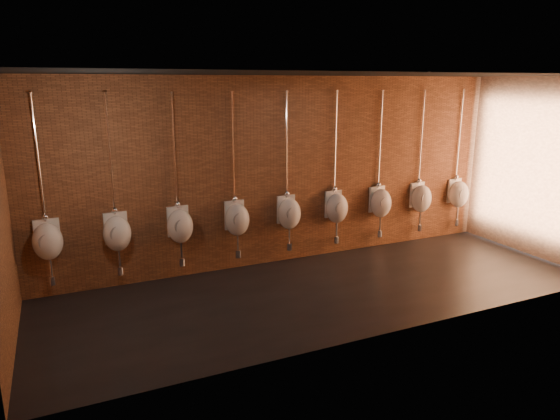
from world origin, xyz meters
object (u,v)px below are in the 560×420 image
at_px(urinal_3, 237,219).
at_px(urinal_8, 458,193).
at_px(urinal_1, 117,232).
at_px(urinal_2, 180,225).
at_px(urinal_0, 48,240).
at_px(urinal_4, 289,213).
at_px(urinal_6, 381,202).
at_px(urinal_7, 421,198).
at_px(urinal_5, 337,207).

height_order(urinal_3, urinal_8, same).
distance_m(urinal_1, urinal_2, 0.95).
bearing_deg(urinal_1, urinal_0, 180.00).
distance_m(urinal_2, urinal_8, 5.70).
xyz_separation_m(urinal_1, urinal_8, (6.65, 0.00, 0.00)).
bearing_deg(urinal_0, urinal_8, 0.00).
bearing_deg(urinal_4, urinal_6, 0.00).
bearing_deg(urinal_2, urinal_1, 180.00).
bearing_deg(urinal_4, urinal_7, 0.00).
xyz_separation_m(urinal_2, urinal_4, (1.90, 0.00, 0.00)).
bearing_deg(urinal_2, urinal_5, 0.00).
xyz_separation_m(urinal_0, urinal_4, (3.80, 0.00, 0.00)).
bearing_deg(urinal_5, urinal_2, 180.00).
xyz_separation_m(urinal_6, urinal_7, (0.95, 0.00, 0.00)).
xyz_separation_m(urinal_0, urinal_6, (5.70, 0.00, 0.00)).
distance_m(urinal_3, urinal_4, 0.95).
relative_size(urinal_4, urinal_5, 1.00).
xyz_separation_m(urinal_0, urinal_2, (1.90, 0.00, 0.00)).
distance_m(urinal_2, urinal_5, 2.85).
bearing_deg(urinal_3, urinal_5, 0.00).
height_order(urinal_2, urinal_3, same).
xyz_separation_m(urinal_3, urinal_7, (3.80, 0.00, 0.00)).
bearing_deg(urinal_6, urinal_2, 180.00).
height_order(urinal_0, urinal_2, same).
height_order(urinal_3, urinal_7, same).
bearing_deg(urinal_2, urinal_3, 0.00).
bearing_deg(urinal_1, urinal_8, 0.00).
relative_size(urinal_0, urinal_4, 1.00).
distance_m(urinal_5, urinal_7, 1.90).
bearing_deg(urinal_8, urinal_2, 180.00).
height_order(urinal_6, urinal_7, same).
bearing_deg(urinal_2, urinal_4, 0.00).
distance_m(urinal_0, urinal_6, 5.70).
relative_size(urinal_0, urinal_8, 1.00).
relative_size(urinal_1, urinal_8, 1.00).
xyz_separation_m(urinal_0, urinal_5, (4.75, 0.00, 0.00)).
relative_size(urinal_4, urinal_6, 1.00).
height_order(urinal_3, urinal_5, same).
relative_size(urinal_2, urinal_5, 1.00).
bearing_deg(urinal_7, urinal_8, 0.00).
height_order(urinal_4, urinal_6, same).
distance_m(urinal_4, urinal_7, 2.85).
relative_size(urinal_5, urinal_6, 1.00).
xyz_separation_m(urinal_4, urinal_8, (3.80, 0.00, 0.00)).
relative_size(urinal_3, urinal_6, 1.00).
bearing_deg(urinal_3, urinal_2, 180.00).
bearing_deg(urinal_8, urinal_5, 180.00).
distance_m(urinal_2, urinal_3, 0.95).
distance_m(urinal_0, urinal_3, 2.85).
relative_size(urinal_2, urinal_7, 1.00).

